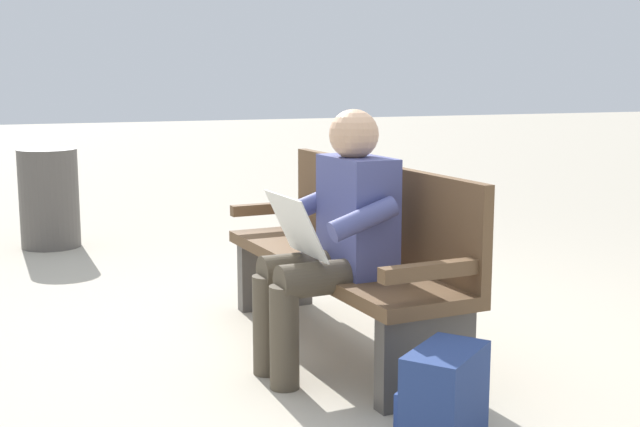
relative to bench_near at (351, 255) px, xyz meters
The scene contains 5 objects.
ground_plane 0.46m from the bench_near, 93.96° to the left, with size 40.00×40.00×0.00m, color #B7AD99.
bench_near is the anchor object (origin of this frame).
person_seated 0.41m from the bench_near, 145.60° to the left, with size 0.59×0.59×1.18m.
backpack 1.21m from the bench_near, behind, with size 0.38×0.41×0.36m.
trash_bin 3.29m from the bench_near, 21.55° to the left, with size 0.45×0.45×0.76m, color #514C47.
Camera 1 is at (-3.68, 1.53, 1.33)m, focal length 47.34 mm.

